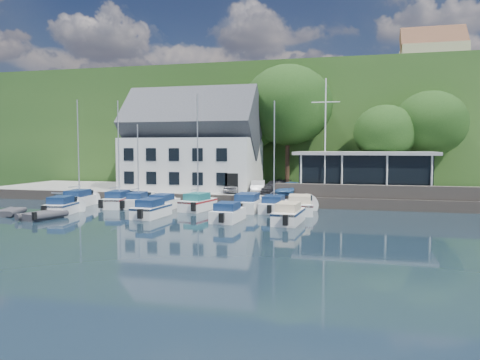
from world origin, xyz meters
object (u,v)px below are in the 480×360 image
(boat_r2_3, at_px, (228,212))
(boat_r1_1, at_px, (119,157))
(harbor_building, at_px, (192,149))
(car_dgrey, at_px, (275,187))
(dinghy_0, at_px, (11,211))
(boat_r1_4, at_px, (198,157))
(boat_r2_2, at_px, (151,208))
(boat_r1_0, at_px, (78,156))
(boat_r1_5, at_px, (248,202))
(boat_r2_4, at_px, (289,213))
(boat_r1_2, at_px, (138,161))
(car_silver, at_px, (233,186))
(boat_r2_0, at_px, (62,205))
(car_white, at_px, (258,187))
(club_pavilion, at_px, (364,173))
(dinghy_1, at_px, (42,214))
(boat_r1_7, at_px, (300,204))
(boat_r1_3, at_px, (163,202))
(boat_r1_6, at_px, (274,161))
(flagpole, at_px, (325,138))
(car_blue, at_px, (291,188))

(boat_r2_3, bearing_deg, boat_r1_1, 157.61)
(harbor_building, distance_m, boat_r2_3, 17.16)
(car_dgrey, xyz_separation_m, boat_r2_3, (-1.54, -11.70, -0.93))
(boat_r1_1, bearing_deg, dinghy_0, -138.09)
(boat_r1_4, xyz_separation_m, boat_r2_2, (-2.23, -4.72, -3.98))
(boat_r1_0, relative_size, boat_r1_1, 1.01)
(harbor_building, bearing_deg, boat_r1_5, -46.16)
(boat_r2_4, bearing_deg, dinghy_0, -172.48)
(boat_r1_1, height_order, boat_r1_2, boat_r1_1)
(car_silver, distance_m, car_dgrey, 4.29)
(boat_r2_0, height_order, dinghy_0, boat_r2_0)
(boat_r1_5, distance_m, boat_r2_4, 7.17)
(car_white, height_order, boat_r1_1, boat_r1_1)
(club_pavilion, relative_size, dinghy_1, 4.02)
(car_silver, height_order, dinghy_1, car_silver)
(car_silver, distance_m, boat_r1_7, 9.75)
(boat_r1_0, relative_size, boat_r2_0, 1.83)
(boat_r1_3, relative_size, boat_r2_4, 0.90)
(car_silver, relative_size, boat_r1_7, 0.59)
(car_silver, height_order, boat_r2_0, car_silver)
(club_pavilion, xyz_separation_m, boat_r2_2, (-16.38, -13.47, -2.31))
(car_dgrey, relative_size, boat_r1_0, 0.47)
(car_white, relative_size, boat_r1_6, 0.44)
(boat_r1_3, height_order, boat_r2_4, boat_r2_4)
(boat_r1_1, relative_size, boat_r1_3, 1.68)
(flagpole, xyz_separation_m, boat_r1_7, (-1.65, -5.15, -5.65))
(boat_r1_2, xyz_separation_m, boat_r1_5, (10.42, -0.02, -3.50))
(boat_r1_0, bearing_deg, dinghy_0, -110.80)
(dinghy_1, bearing_deg, boat_r1_2, 82.39)
(boat_r1_0, xyz_separation_m, boat_r1_2, (5.75, 0.67, -0.43))
(boat_r2_3, bearing_deg, car_silver, 105.85)
(boat_r1_3, bearing_deg, boat_r2_0, -144.12)
(flagpole, relative_size, boat_r1_1, 1.17)
(boat_r1_7, relative_size, boat_r2_3, 1.24)
(car_white, distance_m, boat_r2_0, 18.26)
(car_blue, relative_size, boat_r1_1, 0.42)
(boat_r1_3, bearing_deg, flagpole, 24.18)
(club_pavilion, distance_m, boat_r2_2, 21.33)
(boat_r2_3, height_order, dinghy_1, boat_r2_3)
(boat_r1_1, xyz_separation_m, boat_r2_4, (16.61, -5.41, -3.89))
(car_dgrey, distance_m, boat_r1_1, 15.21)
(boat_r1_7, height_order, boat_r2_0, boat_r1_7)
(harbor_building, distance_m, boat_r2_4, 19.55)
(boat_r1_3, xyz_separation_m, boat_r1_7, (12.16, 0.49, 0.09))
(car_blue, bearing_deg, car_white, -179.80)
(boat_r1_3, distance_m, boat_r1_4, 5.16)
(boat_r1_3, distance_m, boat_r2_2, 4.60)
(boat_r1_1, bearing_deg, dinghy_1, -112.10)
(car_blue, distance_m, flagpole, 5.73)
(car_blue, relative_size, boat_r2_3, 0.75)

